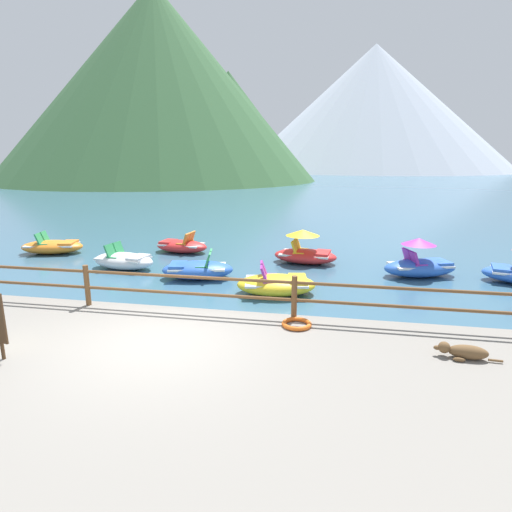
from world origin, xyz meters
The scene contains 14 objects.
ground_plane centered at (0.00, 40.00, 0.00)m, with size 200.00×200.00×0.00m, color #38607A.
promenade_dock centered at (0.00, -2.20, 0.20)m, with size 28.00×8.00×0.40m, color gray.
dock_railing centered at (0.00, 1.55, 0.98)m, with size 23.92×0.12×0.95m.
dog_resting centered at (5.39, 0.33, 0.52)m, with size 1.08×0.40×0.26m.
life_ring centered at (2.47, 1.19, 0.45)m, with size 0.61×0.61×0.09m, color orange.
pedal_boat_0 centered at (1.64, 4.33, 0.28)m, with size 2.39×1.72×0.86m.
pedal_boat_1 centered at (5.92, 6.91, 0.41)m, with size 2.62×1.84×1.26m.
pedal_boat_2 centered at (-1.03, 5.38, 0.29)m, with size 2.44×1.67×0.88m.
pedal_boat_3 centered at (-7.83, 7.68, 0.28)m, with size 2.60×1.73×0.86m.
pedal_boat_4 centered at (-2.84, 8.80, 0.27)m, with size 2.27×1.35×0.84m.
pedal_boat_5 centered at (2.18, 7.98, 0.41)m, with size 2.40×1.53×1.22m.
pedal_boat_7 centered at (-3.88, 6.02, 0.30)m, with size 2.35×1.44×0.88m.
cliff_headland centered at (-24.16, 61.79, 14.14)m, with size 51.67×51.67×30.14m.
distant_peak centered at (12.90, 119.95, 16.94)m, with size 75.34×75.34×33.87m, color #A8B2C1.
Camera 1 is at (3.10, -6.65, 3.73)m, focal length 29.02 mm.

